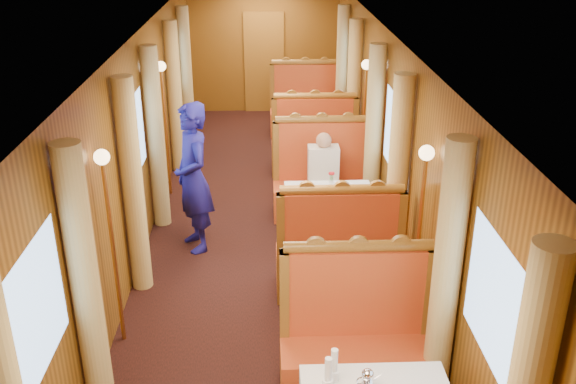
{
  "coord_description": "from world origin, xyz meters",
  "views": [
    {
      "loc": [
        -0.0,
        -6.93,
        3.8
      ],
      "look_at": [
        0.23,
        -0.66,
        1.05
      ],
      "focal_mm": 40.0,
      "sensor_mm": 36.0,
      "label": 1
    }
  ],
  "objects_px": {
    "table_mid": "(329,221)",
    "rose_vase_far": "(309,99)",
    "teapot_back": "(367,381)",
    "banquette_mid_aft": "(321,184)",
    "rose_vase_mid": "(331,178)",
    "banquette_mid_fwd": "(338,259)",
    "steward": "(193,178)",
    "banquette_far_aft": "(305,110)",
    "table_far": "(309,130)",
    "banquette_far_fwd": "(313,147)",
    "banquette_near_aft": "(356,344)",
    "passenger": "(323,168)"
  },
  "relations": [
    {
      "from": "banquette_near_aft",
      "to": "rose_vase_far",
      "type": "distance_m",
      "value": 6.01
    },
    {
      "from": "banquette_near_aft",
      "to": "banquette_mid_fwd",
      "type": "relative_size",
      "value": 1.0
    },
    {
      "from": "passenger",
      "to": "teapot_back",
      "type": "bearing_deg",
      "value": -90.91
    },
    {
      "from": "rose_vase_far",
      "to": "passenger",
      "type": "bearing_deg",
      "value": -89.75
    },
    {
      "from": "passenger",
      "to": "rose_vase_far",
      "type": "bearing_deg",
      "value": 90.25
    },
    {
      "from": "steward",
      "to": "banquette_near_aft",
      "type": "bearing_deg",
      "value": 8.45
    },
    {
      "from": "table_mid",
      "to": "rose_vase_mid",
      "type": "relative_size",
      "value": 2.92
    },
    {
      "from": "teapot_back",
      "to": "steward",
      "type": "relative_size",
      "value": 0.08
    },
    {
      "from": "banquette_far_aft",
      "to": "teapot_back",
      "type": "height_order",
      "value": "banquette_far_aft"
    },
    {
      "from": "banquette_mid_fwd",
      "to": "banquette_far_fwd",
      "type": "xyz_separation_m",
      "value": [
        0.0,
        3.5,
        0.0
      ]
    },
    {
      "from": "banquette_far_aft",
      "to": "banquette_mid_aft",
      "type": "bearing_deg",
      "value": -90.0
    },
    {
      "from": "table_mid",
      "to": "rose_vase_far",
      "type": "relative_size",
      "value": 2.92
    },
    {
      "from": "banquette_near_aft",
      "to": "banquette_far_fwd",
      "type": "height_order",
      "value": "same"
    },
    {
      "from": "banquette_far_fwd",
      "to": "steward",
      "type": "xyz_separation_m",
      "value": [
        -1.61,
        -2.38,
        0.49
      ]
    },
    {
      "from": "banquette_mid_aft",
      "to": "rose_vase_mid",
      "type": "xyz_separation_m",
      "value": [
        0.02,
        -0.99,
        0.5
      ]
    },
    {
      "from": "steward",
      "to": "passenger",
      "type": "distance_m",
      "value": 1.77
    },
    {
      "from": "banquette_mid_fwd",
      "to": "table_far",
      "type": "xyz_separation_m",
      "value": [
        0.0,
        4.51,
        -0.05
      ]
    },
    {
      "from": "rose_vase_far",
      "to": "passenger",
      "type": "height_order",
      "value": "passenger"
    },
    {
      "from": "banquette_far_aft",
      "to": "banquette_near_aft",
      "type": "bearing_deg",
      "value": -90.0
    },
    {
      "from": "banquette_far_aft",
      "to": "steward",
      "type": "distance_m",
      "value": 4.72
    },
    {
      "from": "banquette_far_fwd",
      "to": "teapot_back",
      "type": "xyz_separation_m",
      "value": [
        -0.07,
        -5.9,
        0.39
      ]
    },
    {
      "from": "table_mid",
      "to": "table_far",
      "type": "distance_m",
      "value": 3.5
    },
    {
      "from": "banquette_far_fwd",
      "to": "banquette_far_aft",
      "type": "xyz_separation_m",
      "value": [
        0.0,
        2.03,
        0.0
      ]
    },
    {
      "from": "banquette_far_aft",
      "to": "teapot_back",
      "type": "bearing_deg",
      "value": -90.49
    },
    {
      "from": "table_far",
      "to": "passenger",
      "type": "bearing_deg",
      "value": -90.0
    },
    {
      "from": "banquette_mid_fwd",
      "to": "rose_vase_far",
      "type": "height_order",
      "value": "banquette_mid_fwd"
    },
    {
      "from": "teapot_back",
      "to": "rose_vase_mid",
      "type": "bearing_deg",
      "value": 78.82
    },
    {
      "from": "table_mid",
      "to": "banquette_mid_aft",
      "type": "distance_m",
      "value": 1.02
    },
    {
      "from": "teapot_back",
      "to": "banquette_near_aft",
      "type": "bearing_deg",
      "value": 76.17
    },
    {
      "from": "table_mid",
      "to": "passenger",
      "type": "xyz_separation_m",
      "value": [
        -0.0,
        0.81,
        0.37
      ]
    },
    {
      "from": "teapot_back",
      "to": "rose_vase_far",
      "type": "distance_m",
      "value": 6.91
    },
    {
      "from": "table_mid",
      "to": "steward",
      "type": "relative_size",
      "value": 0.57
    },
    {
      "from": "table_far",
      "to": "rose_vase_far",
      "type": "bearing_deg",
      "value": -172.0
    },
    {
      "from": "banquette_mid_aft",
      "to": "passenger",
      "type": "bearing_deg",
      "value": -90.0
    },
    {
      "from": "banquette_mid_aft",
      "to": "banquette_far_aft",
      "type": "xyz_separation_m",
      "value": [
        0.0,
        3.5,
        0.0
      ]
    },
    {
      "from": "passenger",
      "to": "rose_vase_mid",
      "type": "bearing_deg",
      "value": -88.35
    },
    {
      "from": "banquette_near_aft",
      "to": "passenger",
      "type": "height_order",
      "value": "banquette_near_aft"
    },
    {
      "from": "steward",
      "to": "banquette_far_aft",
      "type": "bearing_deg",
      "value": 136.48
    },
    {
      "from": "rose_vase_mid",
      "to": "banquette_mid_fwd",
      "type": "bearing_deg",
      "value": -91.25
    },
    {
      "from": "table_far",
      "to": "teapot_back",
      "type": "bearing_deg",
      "value": -90.56
    },
    {
      "from": "teapot_back",
      "to": "banquette_far_fwd",
      "type": "bearing_deg",
      "value": 79.66
    },
    {
      "from": "banquette_far_fwd",
      "to": "teapot_back",
      "type": "height_order",
      "value": "banquette_far_fwd"
    },
    {
      "from": "rose_vase_mid",
      "to": "passenger",
      "type": "xyz_separation_m",
      "value": [
        -0.02,
        0.78,
        -0.19
      ]
    },
    {
      "from": "banquette_far_fwd",
      "to": "passenger",
      "type": "relative_size",
      "value": 1.76
    },
    {
      "from": "teapot_back",
      "to": "passenger",
      "type": "height_order",
      "value": "passenger"
    },
    {
      "from": "rose_vase_far",
      "to": "steward",
      "type": "relative_size",
      "value": 0.2
    },
    {
      "from": "banquette_mid_aft",
      "to": "steward",
      "type": "xyz_separation_m",
      "value": [
        -1.61,
        -0.91,
        0.49
      ]
    },
    {
      "from": "banquette_near_aft",
      "to": "banquette_far_aft",
      "type": "distance_m",
      "value": 7.0
    },
    {
      "from": "rose_vase_far",
      "to": "passenger",
      "type": "relative_size",
      "value": 0.47
    },
    {
      "from": "table_mid",
      "to": "teapot_back",
      "type": "bearing_deg",
      "value": -91.13
    }
  ]
}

